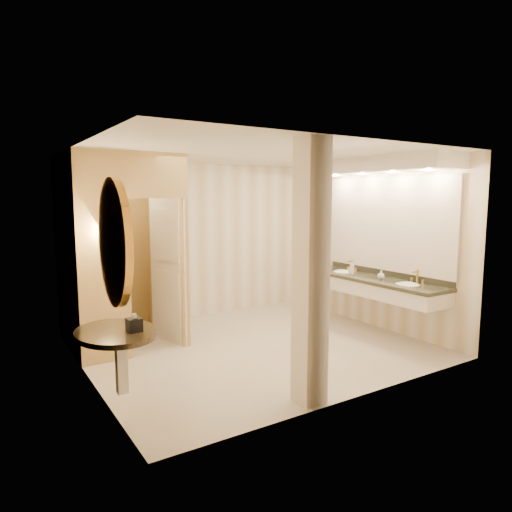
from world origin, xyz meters
The scene contains 16 objects.
floor centered at (0.00, 0.00, 0.00)m, with size 4.50×4.50×0.00m, color beige.
ceiling centered at (0.00, 0.00, 2.70)m, with size 4.50×4.50×0.00m, color silver.
wall_back centered at (0.00, 2.00, 1.35)m, with size 4.50×0.02×2.70m, color white.
wall_front centered at (0.00, -2.00, 1.35)m, with size 4.50×0.02×2.70m, color white.
wall_left centered at (-2.25, 0.00, 1.35)m, with size 0.02×4.00×2.70m, color white.
wall_right centered at (2.25, 0.00, 1.35)m, with size 0.02×4.00×2.70m, color white.
toilet_closet centered at (-1.12, 0.97, 1.39)m, with size 1.50×1.55×2.70m.
wall_sconce centered at (-1.93, 0.43, 1.73)m, with size 0.14×0.14×0.42m.
vanity centered at (1.98, -0.40, 1.63)m, with size 0.75×2.66×2.09m.
console_shelf centered at (-2.21, -1.12, 1.34)m, with size 0.92×0.92×1.91m.
pillar centered at (-0.45, -1.80, 1.35)m, with size 0.28×0.28×2.70m, color silver.
tissue_box centered at (-2.09, -1.25, 0.94)m, with size 0.13×0.13×0.13m, color black.
toilet centered at (-1.87, 1.61, 0.42)m, with size 0.47×0.82×0.84m, color white.
soap_bottle_a centered at (1.88, 0.01, 0.95)m, with size 0.07×0.07×0.15m, color beige.
soap_bottle_b centered at (1.95, -0.56, 0.94)m, with size 0.10×0.10×0.13m, color silver.
soap_bottle_c centered at (1.87, -0.02, 0.99)m, with size 0.09×0.09×0.23m, color #C6B28C.
Camera 1 is at (-3.34, -5.33, 2.11)m, focal length 32.00 mm.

